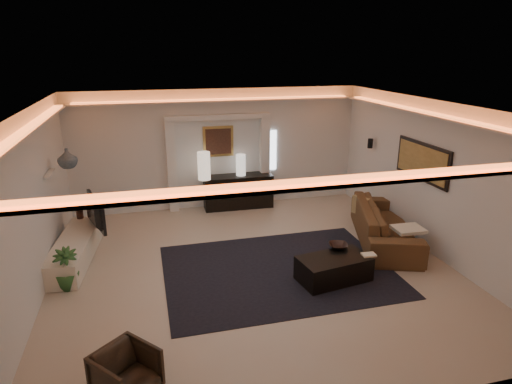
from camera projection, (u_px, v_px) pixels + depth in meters
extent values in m
plane|color=tan|center=(254.00, 268.00, 7.98)|extent=(7.00, 7.00, 0.00)
plane|color=white|center=(253.00, 107.00, 7.07)|extent=(7.00, 7.00, 0.00)
plane|color=silver|center=(218.00, 149.00, 10.75)|extent=(7.00, 0.00, 7.00)
plane|color=silver|center=(341.00, 300.00, 4.31)|extent=(7.00, 0.00, 7.00)
plane|color=silver|center=(31.00, 210.00, 6.69)|extent=(0.00, 7.00, 7.00)
plane|color=silver|center=(432.00, 178.00, 8.36)|extent=(0.00, 7.00, 7.00)
cube|color=silver|center=(253.00, 124.00, 7.16)|extent=(7.00, 7.00, 0.04)
cube|color=white|center=(271.00, 150.00, 11.08)|extent=(0.25, 0.03, 1.00)
cube|color=black|center=(278.00, 270.00, 7.89)|extent=(4.00, 3.00, 0.01)
cube|color=silver|center=(172.00, 167.00, 10.49)|extent=(0.22, 0.20, 2.20)
cube|color=silver|center=(265.00, 161.00, 11.04)|extent=(0.22, 0.20, 2.20)
cube|color=silver|center=(218.00, 117.00, 10.40)|extent=(2.52, 0.20, 0.12)
cube|color=tan|center=(218.00, 141.00, 10.66)|extent=(0.74, 0.04, 0.74)
cube|color=#4C2D1E|center=(218.00, 142.00, 10.63)|extent=(0.62, 0.02, 0.62)
cube|color=black|center=(422.00, 162.00, 8.55)|extent=(0.04, 1.64, 0.74)
cube|color=tan|center=(421.00, 162.00, 8.55)|extent=(0.02, 1.50, 0.62)
cylinder|color=black|center=(370.00, 143.00, 10.29)|extent=(0.12, 0.12, 0.22)
cube|color=silver|center=(50.00, 173.00, 7.93)|extent=(0.10, 0.55, 0.04)
cube|color=black|center=(238.00, 192.00, 10.94)|extent=(1.70, 0.57, 0.85)
cylinder|color=beige|center=(204.00, 169.00, 10.40)|extent=(0.35, 0.35, 0.67)
cylinder|color=silver|center=(241.00, 165.00, 10.75)|extent=(0.27, 0.27, 0.52)
cube|color=beige|center=(75.00, 249.00, 8.20)|extent=(0.82, 2.36, 0.43)
imported|color=black|center=(90.00, 212.00, 8.53)|extent=(1.09, 0.48, 0.63)
cylinder|color=#392018|center=(79.00, 209.00, 9.07)|extent=(0.15, 0.15, 0.37)
imported|color=slate|center=(67.00, 158.00, 8.15)|extent=(0.47, 0.47, 0.37)
imported|color=#2F5F2A|center=(66.00, 269.00, 7.21)|extent=(0.44, 0.44, 0.70)
imported|color=#361D13|center=(385.00, 224.00, 8.98)|extent=(2.81, 1.83, 0.76)
cube|color=silver|center=(408.00, 229.00, 8.30)|extent=(0.57, 0.48, 0.06)
cube|color=#A18452|center=(361.00, 206.00, 9.53)|extent=(0.27, 0.40, 0.39)
cube|color=black|center=(334.00, 269.00, 7.51)|extent=(1.29, 0.84, 0.45)
imported|color=black|center=(338.00, 247.00, 7.79)|extent=(0.41, 0.41, 0.08)
cube|color=beige|center=(369.00, 256.00, 7.51)|extent=(0.24, 0.18, 0.03)
imported|color=#372A22|center=(126.00, 373.00, 4.99)|extent=(0.87, 0.88, 0.57)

